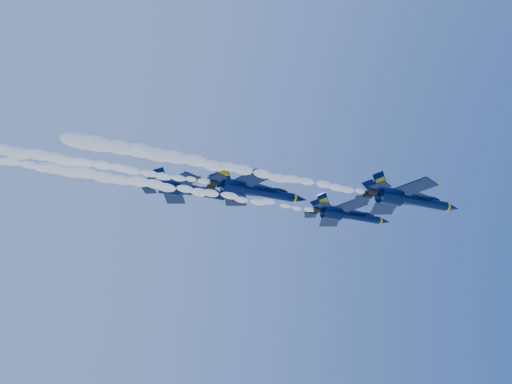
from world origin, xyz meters
name	(u,v)px	position (x,y,z in m)	size (l,w,h in m)	color
jet_lead	(408,199)	(17.10, -13.87, 150.10)	(18.75, 15.38, 6.97)	#020D37
smoke_trail_jet_lead	(233,168)	(-14.04, -13.87, 149.65)	(46.26, 2.24, 2.02)	white
jet_second	(347,215)	(12.47, -2.16, 151.21)	(16.59, 13.61, 6.16)	#020D37
smoke_trail_jet_second	(188,190)	(-17.75, -2.16, 150.78)	(46.26, 1.98, 1.78)	white
jet_third	(253,190)	(-4.27, 2.75, 155.43)	(19.76, 16.21, 7.34)	#020D37
smoke_trail_jet_third	(74,161)	(-35.84, 2.75, 154.97)	(46.26, 2.36, 2.12)	white
jet_fourth	(188,190)	(-14.43, 12.11, 157.90)	(18.16, 14.90, 6.75)	#020D37
smoke_trail_jet_fourth	(17,164)	(-45.33, 12.11, 157.46)	(46.26, 2.17, 1.95)	white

